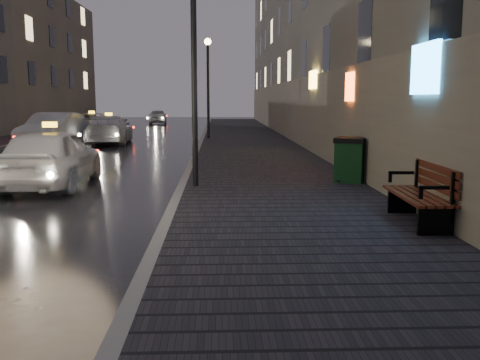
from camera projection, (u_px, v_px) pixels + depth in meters
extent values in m
plane|color=black|center=(39.00, 269.00, 7.19)|extent=(120.00, 120.00, 0.00)
cube|color=black|center=(247.00, 141.00, 28.07)|extent=(4.60, 58.00, 0.15)
cube|color=slate|center=(202.00, 141.00, 27.98)|extent=(0.20, 58.00, 0.15)
cube|color=black|center=(4.00, 142.00, 27.59)|extent=(2.40, 58.00, 0.15)
cube|color=slate|center=(29.00, 141.00, 27.64)|extent=(0.20, 58.00, 0.15)
cube|color=#605B54|center=(299.00, 25.00, 31.17)|extent=(1.80, 50.00, 13.00)
cube|color=#6B6051|center=(27.00, 59.00, 44.37)|extent=(6.00, 22.00, 11.00)
cylinder|color=black|center=(194.00, 83.00, 12.78)|extent=(0.14, 0.14, 5.00)
cylinder|color=black|center=(208.00, 91.00, 28.59)|extent=(0.14, 0.14, 5.00)
sphere|color=#FFD88C|center=(208.00, 42.00, 28.20)|extent=(0.36, 0.36, 0.36)
cube|color=black|center=(436.00, 221.00, 8.35)|extent=(0.56, 0.09, 0.45)
cube|color=black|center=(453.00, 197.00, 8.29)|extent=(0.07, 0.07, 0.78)
cube|color=black|center=(434.00, 188.00, 8.27)|extent=(0.47, 0.07, 0.06)
cube|color=black|center=(403.00, 201.00, 10.01)|extent=(0.56, 0.09, 0.45)
cube|color=black|center=(417.00, 180.00, 9.95)|extent=(0.07, 0.07, 0.78)
cube|color=black|center=(401.00, 173.00, 9.93)|extent=(0.47, 0.07, 0.06)
cube|color=#48190F|center=(419.00, 196.00, 9.14)|extent=(0.76, 2.04, 0.04)
cube|color=#48190F|center=(435.00, 177.00, 9.09)|extent=(0.11, 2.01, 0.45)
cube|color=black|center=(350.00, 162.00, 13.71)|extent=(0.92, 0.92, 1.02)
cube|color=black|center=(351.00, 140.00, 13.62)|extent=(0.99, 0.99, 0.13)
imported|color=silver|center=(52.00, 157.00, 13.87)|extent=(1.83, 4.53, 1.54)
imported|color=#9E9FA6|center=(54.00, 131.00, 24.54)|extent=(2.22, 5.11, 1.63)
imported|color=silver|center=(109.00, 130.00, 27.10)|extent=(2.33, 5.05, 1.43)
imported|color=silver|center=(92.00, 124.00, 33.51)|extent=(2.38, 4.98, 1.37)
imported|color=gray|center=(158.00, 117.00, 47.82)|extent=(1.95, 4.00, 1.32)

